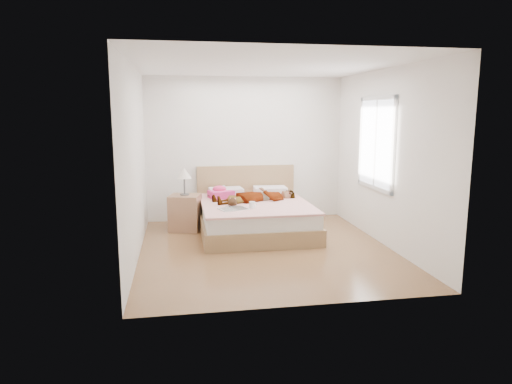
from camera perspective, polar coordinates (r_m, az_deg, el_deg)
The scene contains 11 objects.
ground at distance 6.70m, azimuth 1.24°, elevation -7.16°, with size 4.00×4.00×0.00m, color #56361B.
woman at distance 7.65m, azimuth 0.08°, elevation -0.29°, with size 0.55×1.48×0.20m, color white.
hair at distance 8.02m, azimuth -4.49°, elevation -0.26°, with size 0.46×0.56×0.08m, color black.
phone at distance 7.96m, azimuth -3.96°, elevation 0.62°, with size 0.04×0.09×0.01m, color silver.
room_shell at distance 7.25m, azimuth 14.79°, elevation 5.90°, with size 4.00×4.00×4.00m.
bed at distance 7.62m, azimuth -0.24°, elevation -2.91°, with size 1.80×2.08×1.00m.
towel at distance 7.89m, azimuth -4.44°, elevation -0.12°, with size 0.47×0.42×0.21m.
magazine at distance 6.96m, azimuth -2.81°, elevation -2.10°, with size 0.50×0.41×0.03m.
coffee_mug at distance 7.03m, azimuth -0.47°, elevation -1.61°, with size 0.14×0.12×0.10m.
plush_toy at distance 7.21m, azimuth -2.96°, elevation -1.23°, with size 0.17×0.24×0.12m.
nightstand at distance 7.76m, azimuth -8.86°, elevation -2.20°, with size 0.59×0.55×1.06m.
Camera 1 is at (-1.22, -6.29, 1.98)m, focal length 32.00 mm.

